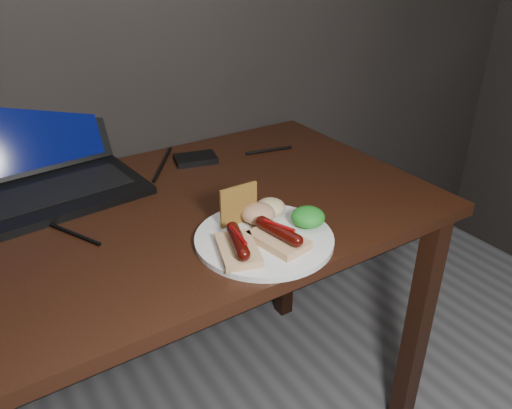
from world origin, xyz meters
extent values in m
cube|color=black|center=(0.00, 1.38, 0.73)|extent=(1.40, 0.70, 0.03)
cube|color=black|center=(0.65, 1.08, 0.36)|extent=(0.05, 0.05, 0.72)
cube|color=black|center=(0.65, 1.68, 0.36)|extent=(0.05, 0.05, 0.72)
cube|color=black|center=(-0.10, 1.58, 0.76)|extent=(0.42, 0.28, 0.02)
cube|color=black|center=(-0.10, 1.58, 0.77)|extent=(0.35, 0.17, 0.00)
cube|color=black|center=(-0.12, 1.74, 0.88)|extent=(0.41, 0.13, 0.23)
cube|color=#0A0643|center=(-0.12, 1.74, 0.88)|extent=(0.37, 0.11, 0.20)
cube|color=black|center=(0.27, 1.59, 0.76)|extent=(0.12, 0.10, 0.02)
cylinder|color=black|center=(-0.11, 1.40, 0.75)|extent=(0.09, 0.17, 0.01)
cylinder|color=black|center=(0.19, 1.62, 0.75)|extent=(0.13, 0.18, 0.01)
cylinder|color=black|center=(0.48, 1.55, 0.75)|extent=(0.14, 0.04, 0.01)
cylinder|color=silver|center=(0.21, 1.16, 0.76)|extent=(0.31, 0.31, 0.01)
cube|color=#DBBC81|center=(0.13, 1.13, 0.77)|extent=(0.10, 0.13, 0.02)
cylinder|color=#470804|center=(0.13, 1.13, 0.79)|extent=(0.05, 0.10, 0.02)
sphere|color=#470804|center=(0.12, 1.09, 0.79)|extent=(0.03, 0.02, 0.02)
sphere|color=#470804|center=(0.15, 1.18, 0.79)|extent=(0.03, 0.02, 0.02)
cylinder|color=#660405|center=(0.13, 1.13, 0.80)|extent=(0.02, 0.07, 0.01)
cube|color=#DBBC81|center=(0.21, 1.12, 0.77)|extent=(0.09, 0.13, 0.02)
cylinder|color=#470804|center=(0.21, 1.12, 0.79)|extent=(0.04, 0.10, 0.02)
sphere|color=#470804|center=(0.22, 1.07, 0.79)|extent=(0.03, 0.02, 0.02)
sphere|color=#470804|center=(0.21, 1.17, 0.79)|extent=(0.03, 0.02, 0.02)
cylinder|color=#660405|center=(0.21, 1.12, 0.80)|extent=(0.03, 0.07, 0.01)
cube|color=#A06D2C|center=(0.19, 1.23, 0.80)|extent=(0.09, 0.01, 0.08)
ellipsoid|color=#156213|center=(0.31, 1.15, 0.78)|extent=(0.07, 0.07, 0.04)
ellipsoid|color=maroon|center=(0.23, 1.21, 0.78)|extent=(0.07, 0.07, 0.04)
ellipsoid|color=beige|center=(0.27, 1.23, 0.78)|extent=(0.06, 0.06, 0.04)
camera|label=1|loc=(-0.27, 0.46, 1.29)|focal=35.00mm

